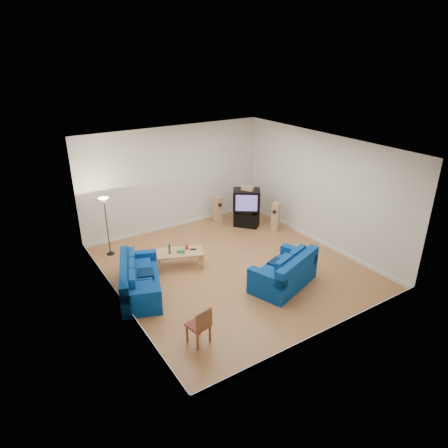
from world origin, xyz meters
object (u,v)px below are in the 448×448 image
tv_stand (246,219)px  sofa_three_seat (138,282)px  sofa_loveseat (285,274)px  television (246,200)px  coffee_table (180,253)px

tv_stand → sofa_three_seat: bearing=-107.5°
sofa_loveseat → television: 3.71m
sofa_loveseat → coffee_table: 2.78m
tv_stand → television: size_ratio=0.74×
coffee_table → tv_stand: 3.24m
coffee_table → tv_stand: tv_stand is taller
sofa_loveseat → television: television is taller
sofa_loveseat → tv_stand: 3.65m
television → sofa_three_seat: bearing=-122.6°
sofa_loveseat → tv_stand: size_ratio=2.50×
coffee_table → television: television is taller
coffee_table → television: bearing=22.3°
sofa_three_seat → coffee_table: sofa_three_seat is taller
tv_stand → coffee_table: bearing=-107.8°
tv_stand → television: bearing=158.6°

